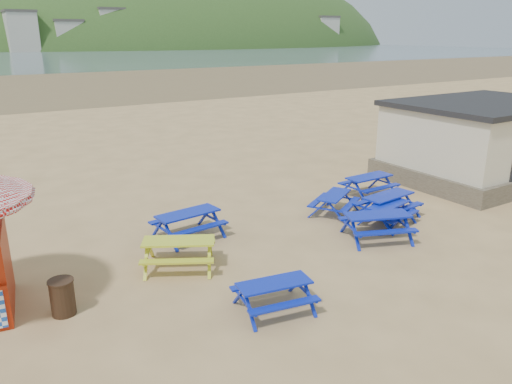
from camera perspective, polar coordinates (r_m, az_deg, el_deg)
ground at (r=14.88m, az=3.71°, el=-5.04°), size 400.00×400.00×0.00m
wet_sand at (r=66.82m, az=-25.60°, el=11.05°), size 400.00×400.00×0.00m
picnic_table_blue_a at (r=14.76m, az=-7.74°, el=-3.74°), size 2.00×1.68×0.78m
picnic_table_blue_b at (r=18.85m, az=12.75°, el=0.70°), size 1.82×1.48×0.75m
picnic_table_blue_c at (r=16.72m, az=8.92°, el=-1.37°), size 2.07×1.97×0.68m
picnic_table_blue_d at (r=10.97m, az=2.08°, el=-11.82°), size 1.79×1.53×0.67m
picnic_table_blue_e at (r=14.91m, az=13.64°, el=-3.87°), size 2.27×2.06×0.78m
picnic_table_blue_f at (r=16.15m, az=14.82°, el=-2.47°), size 1.87×1.64×0.68m
picnic_table_yellow at (r=12.95m, az=-8.78°, el=-6.99°), size 2.28×2.15×0.76m
litter_bin at (r=11.55m, az=-21.25°, el=-11.11°), size 0.54×0.54×0.80m
amenity_block at (r=22.57m, az=24.49°, el=5.44°), size 7.40×5.40×3.15m
headland_town at (r=260.45m, az=-10.30°, el=13.93°), size 264.00×144.00×108.00m
picnic_table_blue_g at (r=16.77m, az=14.82°, el=-1.55°), size 2.00×1.69×0.77m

